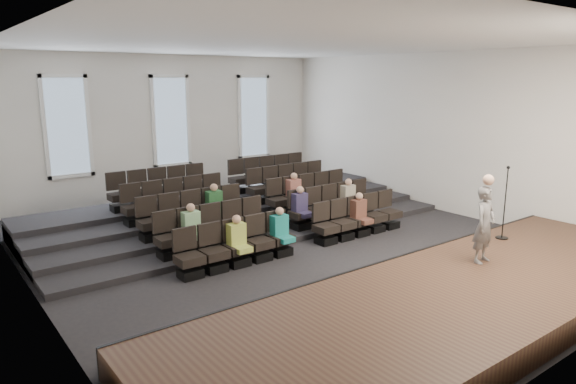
# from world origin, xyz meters

# --- Properties ---
(ground) EXTENTS (14.00, 14.00, 0.00)m
(ground) POSITION_xyz_m (0.00, 0.00, 0.00)
(ground) COLOR black
(ground) RESTS_ON ground
(ceiling) EXTENTS (12.00, 14.00, 0.02)m
(ceiling) POSITION_xyz_m (0.00, 0.00, 5.01)
(ceiling) COLOR white
(ceiling) RESTS_ON ground
(wall_back) EXTENTS (12.00, 0.04, 5.00)m
(wall_back) POSITION_xyz_m (0.00, 7.02, 2.50)
(wall_back) COLOR white
(wall_back) RESTS_ON ground
(wall_left) EXTENTS (0.04, 14.00, 5.00)m
(wall_left) POSITION_xyz_m (-6.02, 0.00, 2.50)
(wall_left) COLOR white
(wall_left) RESTS_ON ground
(wall_right) EXTENTS (0.04, 14.00, 5.00)m
(wall_right) POSITION_xyz_m (6.02, 0.00, 2.50)
(wall_right) COLOR white
(wall_right) RESTS_ON ground
(stage) EXTENTS (11.80, 3.60, 0.50)m
(stage) POSITION_xyz_m (0.00, -5.10, 0.25)
(stage) COLOR #402C1B
(stage) RESTS_ON ground
(stage_lip) EXTENTS (11.80, 0.06, 0.52)m
(stage_lip) POSITION_xyz_m (0.00, -3.33, 0.25)
(stage_lip) COLOR black
(stage_lip) RESTS_ON ground
(risers) EXTENTS (11.80, 4.80, 0.60)m
(risers) POSITION_xyz_m (0.00, 3.17, 0.20)
(risers) COLOR black
(risers) RESTS_ON ground
(seating_rows) EXTENTS (6.80, 4.70, 1.67)m
(seating_rows) POSITION_xyz_m (-0.00, 1.54, 0.68)
(seating_rows) COLOR black
(seating_rows) RESTS_ON ground
(windows) EXTENTS (8.44, 0.10, 3.24)m
(windows) POSITION_xyz_m (0.00, 6.95, 2.70)
(windows) COLOR white
(windows) RESTS_ON wall_back
(audience) EXTENTS (5.45, 2.64, 1.10)m
(audience) POSITION_xyz_m (0.00, 0.32, 0.81)
(audience) COLOR #AEBD4B
(audience) RESTS_ON seating_rows
(speaker) EXTENTS (0.62, 0.45, 1.57)m
(speaker) POSITION_xyz_m (1.49, -4.56, 1.29)
(speaker) COLOR slate
(speaker) RESTS_ON stage
(mic_stand) EXTENTS (0.29, 0.29, 1.73)m
(mic_stand) POSITION_xyz_m (3.30, -3.93, 1.01)
(mic_stand) COLOR black
(mic_stand) RESTS_ON stage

